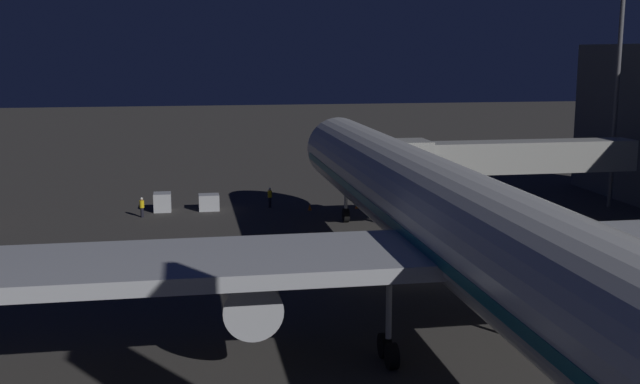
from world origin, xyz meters
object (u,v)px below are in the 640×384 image
object	(u,v)px
airliner_at_gate	(461,228)
ground_crew_marshaller_fwd	(270,197)
traffic_cone_nose_starboard	(310,207)
baggage_container_spare	(209,202)
baggage_container_near_belt	(162,202)
traffic_cone_nose_port	(357,205)
jet_bridge	(493,158)
apron_floodlight_mast	(618,80)
ground_crew_by_belt_loader	(142,206)

from	to	relation	value
airliner_at_gate	ground_crew_marshaller_fwd	bearing A→B (deg)	-80.79
ground_crew_marshaller_fwd	traffic_cone_nose_starboard	size ratio (longest dim) A/B	3.37
baggage_container_spare	traffic_cone_nose_starboard	distance (m)	9.18
baggage_container_near_belt	traffic_cone_nose_starboard	size ratio (longest dim) A/B	3.16
baggage_container_spare	traffic_cone_nose_port	size ratio (longest dim) A/B	3.34
traffic_cone_nose_port	baggage_container_near_belt	bearing A→B (deg)	-5.89
jet_bridge	apron_floodlight_mast	world-z (taller)	apron_floodlight_mast
apron_floodlight_mast	baggage_container_spare	size ratio (longest dim) A/B	11.15
jet_bridge	ground_crew_by_belt_loader	distance (m)	30.16
baggage_container_spare	apron_floodlight_mast	bearing A→B (deg)	172.54
traffic_cone_nose_port	baggage_container_spare	bearing A→B (deg)	-6.60
ground_crew_by_belt_loader	ground_crew_marshaller_fwd	distance (m)	11.69
apron_floodlight_mast	ground_crew_by_belt_loader	distance (m)	44.00
ground_crew_by_belt_loader	traffic_cone_nose_port	distance (m)	19.30
baggage_container_near_belt	jet_bridge	bearing A→B (deg)	156.35
airliner_at_gate	traffic_cone_nose_starboard	distance (m)	33.45
jet_bridge	baggage_container_near_belt	distance (m)	29.45
ground_crew_by_belt_loader	traffic_cone_nose_port	world-z (taller)	ground_crew_by_belt_loader
baggage_container_spare	ground_crew_marshaller_fwd	size ratio (longest dim) A/B	0.99
jet_bridge	ground_crew_by_belt_loader	size ratio (longest dim) A/B	11.69
airliner_at_gate	ground_crew_marshaller_fwd	size ratio (longest dim) A/B	36.28
airliner_at_gate	baggage_container_near_belt	size ratio (longest dim) A/B	38.78
traffic_cone_nose_port	traffic_cone_nose_starboard	xyz separation A→B (m)	(4.40, 0.00, 0.00)
airliner_at_gate	ground_crew_by_belt_loader	bearing A→B (deg)	-62.20
baggage_container_spare	baggage_container_near_belt	bearing A→B (deg)	-3.61
ground_crew_marshaller_fwd	airliner_at_gate	bearing A→B (deg)	99.21
jet_bridge	ground_crew_marshaller_fwd	bearing A→B (deg)	-34.75
airliner_at_gate	ground_crew_by_belt_loader	xyz separation A→B (m)	(17.08, -32.40, -4.77)
baggage_container_spare	traffic_cone_nose_starboard	xyz separation A→B (m)	(-9.03, 1.55, -0.45)
baggage_container_spare	ground_crew_marshaller_fwd	bearing A→B (deg)	-176.99
airliner_at_gate	traffic_cone_nose_port	bearing A→B (deg)	-93.82
baggage_container_near_belt	ground_crew_marshaller_fwd	bearing A→B (deg)	-179.81
baggage_container_near_belt	baggage_container_spare	xyz separation A→B (m)	(-4.16, 0.26, -0.11)
apron_floodlight_mast	baggage_container_spare	world-z (taller)	apron_floodlight_mast
airliner_at_gate	jet_bridge	size ratio (longest dim) A/B	3.25
jet_bridge	traffic_cone_nose_starboard	size ratio (longest dim) A/B	37.62
apron_floodlight_mast	baggage_container_near_belt	distance (m)	42.61
jet_bridge	ground_crew_marshaller_fwd	xyz separation A→B (m)	(16.83, -11.68, -4.80)
traffic_cone_nose_port	traffic_cone_nose_starboard	bearing A→B (deg)	0.00
jet_bridge	traffic_cone_nose_port	distance (m)	14.43
traffic_cone_nose_port	ground_crew_by_belt_loader	bearing A→B (deg)	1.57
baggage_container_spare	ground_crew_by_belt_loader	bearing A→B (deg)	19.59
baggage_container_near_belt	ground_crew_marshaller_fwd	xyz separation A→B (m)	(-9.75, -0.03, 0.19)
ground_crew_marshaller_fwd	traffic_cone_nose_starboard	xyz separation A→B (m)	(-3.44, 1.85, -0.75)
jet_bridge	traffic_cone_nose_starboard	bearing A→B (deg)	-36.27
airliner_at_gate	apron_floodlight_mast	distance (m)	39.57
baggage_container_near_belt	baggage_container_spare	world-z (taller)	baggage_container_near_belt
apron_floodlight_mast	traffic_cone_nose_starboard	world-z (taller)	apron_floodlight_mast
baggage_container_near_belt	traffic_cone_nose_port	bearing A→B (deg)	174.11
baggage_container_near_belt	ground_crew_by_belt_loader	size ratio (longest dim) A/B	0.98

